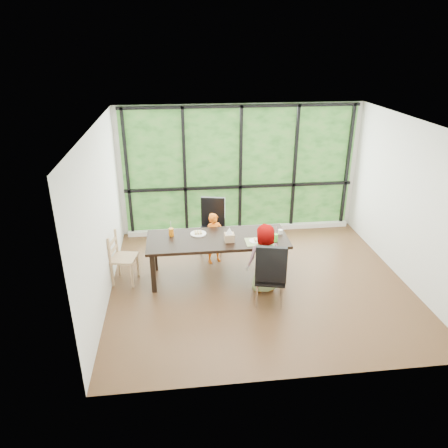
{
  "coord_description": "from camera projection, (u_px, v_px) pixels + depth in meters",
  "views": [
    {
      "loc": [
        -1.33,
        -6.1,
        3.86
      ],
      "look_at": [
        -0.58,
        0.19,
        1.05
      ],
      "focal_mm": 33.67,
      "sensor_mm": 36.0,
      "label": 1
    }
  ],
  "objects": [
    {
      "name": "foliage_backdrop",
      "position": [
        240.0,
        170.0,
        8.72
      ],
      "size": [
        4.8,
        0.02,
        2.65
      ],
      "primitive_type": "cube",
      "color": "#154514",
      "rests_on": "back_wall"
    },
    {
      "name": "straw_pink",
      "position": [
        276.0,
        232.0,
        6.95
      ],
      "size": [
        0.01,
        0.04,
        0.2
      ],
      "primitive_type": "cylinder",
      "rotation": [
        0.14,
        0.0,
        0.0
      ],
      "color": "pink",
      "rests_on": "green_cup"
    },
    {
      "name": "crepe_rolls_far",
      "position": [
        198.0,
        232.0,
        7.26
      ],
      "size": [
        0.15,
        0.12,
        0.04
      ],
      "primitive_type": null,
      "color": "tan",
      "rests_on": "plate_far"
    },
    {
      "name": "back_wall",
      "position": [
        240.0,
        170.0,
        8.73
      ],
      "size": [
        5.0,
        0.0,
        5.0
      ],
      "primitive_type": "plane",
      "rotation": [
        1.57,
        0.0,
        0.0
      ],
      "color": "silver",
      "rests_on": "ground"
    },
    {
      "name": "chair_window_leather",
      "position": [
        212.0,
        227.0,
        8.04
      ],
      "size": [
        0.55,
        0.55,
        1.08
      ],
      "primitive_type": "cube",
      "rotation": [
        0.0,
        0.0,
        -0.22
      ],
      "color": "black",
      "rests_on": "ground"
    },
    {
      "name": "placemat",
      "position": [
        259.0,
        242.0,
        6.99
      ],
      "size": [
        0.44,
        0.32,
        0.01
      ],
      "primitive_type": "cube",
      "color": "tan",
      "rests_on": "dining_table"
    },
    {
      "name": "window_mullions",
      "position": [
        240.0,
        171.0,
        8.68
      ],
      "size": [
        4.8,
        0.06,
        2.65
      ],
      "primitive_type": null,
      "color": "black",
      "rests_on": "back_wall"
    },
    {
      "name": "crepe_rolls_near",
      "position": [
        255.0,
        240.0,
        7.0
      ],
      "size": [
        0.05,
        0.12,
        0.04
      ],
      "primitive_type": null,
      "color": "tan",
      "rests_on": "plate_near"
    },
    {
      "name": "chair_end_beech",
      "position": [
        124.0,
        258.0,
        7.1
      ],
      "size": [
        0.48,
        0.49,
        0.9
      ],
      "primitive_type": "cube",
      "rotation": [
        0.0,
        0.0,
        1.37
      ],
      "color": "#A27E5D",
      "rests_on": "ground"
    },
    {
      "name": "plate_near",
      "position": [
        255.0,
        241.0,
        7.01
      ],
      "size": [
        0.21,
        0.21,
        0.01
      ],
      "primitive_type": "cylinder",
      "color": "white",
      "rests_on": "dining_table"
    },
    {
      "name": "green_cup",
      "position": [
        275.0,
        238.0,
        6.99
      ],
      "size": [
        0.08,
        0.08,
        0.13
      ],
      "primitive_type": "cylinder",
      "color": "#57DA3E",
      "rests_on": "dining_table"
    },
    {
      "name": "white_mug",
      "position": [
        280.0,
        232.0,
        7.27
      ],
      "size": [
        0.08,
        0.08,
        0.08
      ],
      "primitive_type": "cylinder",
      "color": "white",
      "rests_on": "dining_table"
    },
    {
      "name": "tissue",
      "position": [
        229.0,
        231.0,
        6.94
      ],
      "size": [
        0.12,
        0.12,
        0.11
      ],
      "primitive_type": "cone",
      "color": "white",
      "rests_on": "tissue_box"
    },
    {
      "name": "child_older",
      "position": [
        264.0,
        259.0,
        6.8
      ],
      "size": [
        0.62,
        0.45,
        1.18
      ],
      "primitive_type": "imported",
      "rotation": [
        0.0,
        0.0,
        3.28
      ],
      "color": "slate",
      "rests_on": "ground"
    },
    {
      "name": "straw_white",
      "position": [
        171.0,
        226.0,
        7.14
      ],
      "size": [
        0.01,
        0.04,
        0.2
      ],
      "primitive_type": "cylinder",
      "rotation": [
        0.14,
        0.0,
        0.0
      ],
      "color": "white",
      "rests_on": "orange_cup"
    },
    {
      "name": "plate_far",
      "position": [
        198.0,
        234.0,
        7.27
      ],
      "size": [
        0.28,
        0.28,
        0.02
      ],
      "primitive_type": "cylinder",
      "color": "white",
      "rests_on": "dining_table"
    },
    {
      "name": "child_toddler",
      "position": [
        214.0,
        238.0,
        7.74
      ],
      "size": [
        0.42,
        0.35,
        0.97
      ],
      "primitive_type": "imported",
      "rotation": [
        0.0,
        0.0,
        0.4
      ],
      "color": "orange",
      "rests_on": "ground"
    },
    {
      "name": "orange_cup",
      "position": [
        171.0,
        232.0,
        7.19
      ],
      "size": [
        0.09,
        0.09,
        0.14
      ],
      "primitive_type": "cylinder",
      "color": "orange",
      "rests_on": "dining_table"
    },
    {
      "name": "ground",
      "position": [
        259.0,
        282.0,
        7.24
      ],
      "size": [
        5.0,
        5.0,
        0.0
      ],
      "primitive_type": "plane",
      "color": "black",
      "rests_on": "ground"
    },
    {
      "name": "dining_table",
      "position": [
        218.0,
        257.0,
        7.28
      ],
      "size": [
        2.42,
        1.01,
        0.75
      ],
      "primitive_type": "cube",
      "rotation": [
        0.0,
        0.0,
        -0.04
      ],
      "color": "black",
      "rests_on": "ground"
    },
    {
      "name": "tissue_box",
      "position": [
        229.0,
        237.0,
        6.99
      ],
      "size": [
        0.16,
        0.16,
        0.14
      ],
      "primitive_type": "cube",
      "color": "tan",
      "rests_on": "dining_table"
    },
    {
      "name": "window_sill",
      "position": [
        240.0,
        229.0,
        9.17
      ],
      "size": [
        4.8,
        0.12,
        0.1
      ],
      "primitive_type": "cube",
      "color": "silver",
      "rests_on": "ground"
    },
    {
      "name": "chair_interior_leather",
      "position": [
        270.0,
        273.0,
        6.49
      ],
      "size": [
        0.55,
        0.55,
        1.08
      ],
      "primitive_type": "cube",
      "rotation": [
        0.0,
        0.0,
        2.91
      ],
      "color": "black",
      "rests_on": "ground"
    }
  ]
}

